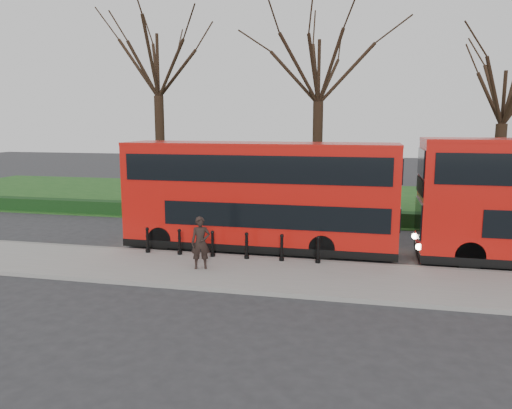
# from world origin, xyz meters

# --- Properties ---
(ground) EXTENTS (120.00, 120.00, 0.00)m
(ground) POSITION_xyz_m (0.00, 0.00, 0.00)
(ground) COLOR #28282B
(ground) RESTS_ON ground
(pavement) EXTENTS (60.00, 4.00, 0.15)m
(pavement) POSITION_xyz_m (0.00, -3.00, 0.07)
(pavement) COLOR gray
(pavement) RESTS_ON ground
(kerb) EXTENTS (60.00, 0.25, 0.16)m
(kerb) POSITION_xyz_m (0.00, -1.00, 0.07)
(kerb) COLOR slate
(kerb) RESTS_ON ground
(grass_verge) EXTENTS (60.00, 18.00, 0.06)m
(grass_verge) POSITION_xyz_m (0.00, 15.00, 0.03)
(grass_verge) COLOR #184617
(grass_verge) RESTS_ON ground
(hedge) EXTENTS (60.00, 0.90, 0.80)m
(hedge) POSITION_xyz_m (0.00, 6.80, 0.40)
(hedge) COLOR black
(hedge) RESTS_ON ground
(yellow_line_outer) EXTENTS (60.00, 0.10, 0.01)m
(yellow_line_outer) POSITION_xyz_m (0.00, -0.70, 0.01)
(yellow_line_outer) COLOR yellow
(yellow_line_outer) RESTS_ON ground
(yellow_line_inner) EXTENTS (60.00, 0.10, 0.01)m
(yellow_line_inner) POSITION_xyz_m (0.00, -0.50, 0.01)
(yellow_line_inner) COLOR yellow
(yellow_line_inner) RESTS_ON ground
(tree_left) EXTENTS (8.22, 8.22, 12.85)m
(tree_left) POSITION_xyz_m (-8.00, 10.00, 9.35)
(tree_left) COLOR black
(tree_left) RESTS_ON ground
(tree_mid) EXTENTS (7.69, 7.69, 12.02)m
(tree_mid) POSITION_xyz_m (2.00, 10.00, 8.74)
(tree_mid) COLOR black
(tree_mid) RESTS_ON ground
(tree_right) EXTENTS (6.23, 6.23, 9.73)m
(tree_right) POSITION_xyz_m (12.00, 10.00, 7.06)
(tree_right) COLOR black
(tree_right) RESTS_ON ground
(bollard_row) EXTENTS (7.13, 0.15, 1.00)m
(bollard_row) POSITION_xyz_m (-0.22, -1.35, 0.65)
(bollard_row) COLOR black
(bollard_row) RESTS_ON pavement
(bus_lead) EXTENTS (11.53, 2.65, 4.59)m
(bus_lead) POSITION_xyz_m (0.52, 0.71, 2.31)
(bus_lead) COLOR #B6120C
(bus_lead) RESTS_ON ground
(pedestrian) EXTENTS (0.81, 0.66, 1.92)m
(pedestrian) POSITION_xyz_m (-0.83, -3.02, 1.11)
(pedestrian) COLOR black
(pedestrian) RESTS_ON pavement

